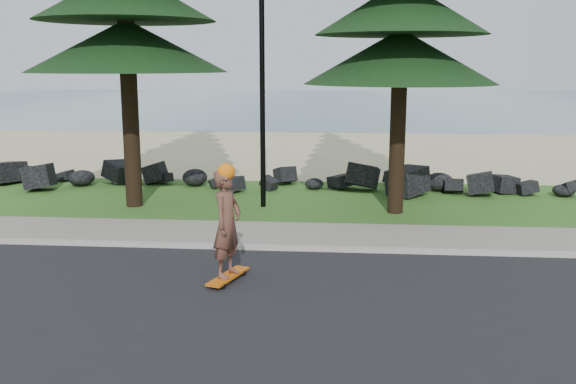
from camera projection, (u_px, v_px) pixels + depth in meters
The scene contains 9 objects.
ground at pixel (246, 238), 14.21m from camera, with size 160.00×160.00×0.00m, color #315B1C.
road at pixel (202, 316), 9.81m from camera, with size 160.00×7.00×0.02m, color black.
kerb at pixel (239, 247), 13.32m from camera, with size 160.00×0.20×0.10m, color #A9A198.
sidewalk at pixel (247, 234), 14.40m from camera, with size 160.00×2.00×0.08m, color gray.
beach_sand at pixel (295, 151), 28.37m from camera, with size 160.00×15.00×0.01m, color tan.
ocean at pixel (322, 102), 64.03m from camera, with size 160.00×58.00×0.01m, color #3C6473.
seawall_boulders at pixel (273, 189), 19.68m from camera, with size 60.00×2.40×1.10m, color black, non-canonical shape.
lamp_post at pixel (262, 50), 16.52m from camera, with size 0.25×0.14×8.14m.
skateboarder at pixel (227, 224), 11.13m from camera, with size 0.65×1.16×2.11m.
Camera 1 is at (2.11, -13.60, 3.80)m, focal length 40.00 mm.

